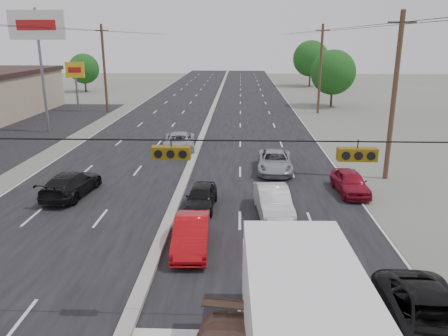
{
  "coord_description": "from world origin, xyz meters",
  "views": [
    {
      "loc": [
        3.35,
        -11.42,
        8.43
      ],
      "look_at": [
        2.58,
        9.5,
        2.2
      ],
      "focal_mm": 35.0,
      "sensor_mm": 36.0,
      "label": 1
    }
  ],
  "objects_px": {
    "utility_pole_right_b": "(394,97)",
    "box_truck": "(297,318)",
    "tree_left_far": "(84,69)",
    "queue_car_c": "(275,162)",
    "pole_sign_billboard": "(37,33)",
    "queue_car_b": "(273,202)",
    "queue_car_e": "(350,182)",
    "oncoming_far": "(179,140)",
    "pole_sign_far": "(75,74)",
    "red_sedan": "(191,234)",
    "tree_right_far": "(311,58)",
    "black_suv": "(431,321)",
    "tree_right_mid": "(333,72)",
    "oncoming_near": "(71,184)",
    "utility_pole_left_c": "(104,68)",
    "queue_car_a": "(201,197)",
    "utility_pole_right_c": "(320,69)"
  },
  "relations": [
    {
      "from": "pole_sign_billboard",
      "to": "queue_car_b",
      "type": "xyz_separation_m",
      "value": [
        19.53,
        -19.3,
        -8.15
      ]
    },
    {
      "from": "oncoming_far",
      "to": "queue_car_b",
      "type": "bearing_deg",
      "value": 110.16
    },
    {
      "from": "black_suv",
      "to": "queue_car_b",
      "type": "xyz_separation_m",
      "value": [
        -3.85,
        9.23,
        0.02
      ]
    },
    {
      "from": "pole_sign_billboard",
      "to": "utility_pole_right_c",
      "type": "bearing_deg",
      "value": 23.96
    },
    {
      "from": "tree_left_far",
      "to": "queue_car_b",
      "type": "distance_m",
      "value": 58.06
    },
    {
      "from": "tree_right_far",
      "to": "box_truck",
      "type": "distance_m",
      "value": 73.07
    },
    {
      "from": "utility_pole_right_b",
      "to": "tree_left_far",
      "type": "bearing_deg",
      "value": 127.48
    },
    {
      "from": "utility_pole_right_b",
      "to": "queue_car_a",
      "type": "xyz_separation_m",
      "value": [
        -11.1,
        -5.45,
        -4.5
      ]
    },
    {
      "from": "tree_right_mid",
      "to": "tree_right_far",
      "type": "xyz_separation_m",
      "value": [
        1.0,
        25.0,
        0.62
      ]
    },
    {
      "from": "black_suv",
      "to": "red_sedan",
      "type": "bearing_deg",
      "value": 144.88
    },
    {
      "from": "pole_sign_billboard",
      "to": "tree_right_mid",
      "type": "distance_m",
      "value": 34.35
    },
    {
      "from": "tree_left_far",
      "to": "queue_car_c",
      "type": "height_order",
      "value": "tree_left_far"
    },
    {
      "from": "red_sedan",
      "to": "oncoming_far",
      "type": "relative_size",
      "value": 0.79
    },
    {
      "from": "pole_sign_billboard",
      "to": "pole_sign_far",
      "type": "xyz_separation_m",
      "value": [
        -1.5,
        12.0,
        -4.46
      ]
    },
    {
      "from": "utility_pole_right_b",
      "to": "oncoming_near",
      "type": "relative_size",
      "value": 2.13
    },
    {
      "from": "tree_right_far",
      "to": "oncoming_near",
      "type": "height_order",
      "value": "tree_right_far"
    },
    {
      "from": "utility_pole_right_b",
      "to": "oncoming_far",
      "type": "height_order",
      "value": "utility_pole_right_b"
    },
    {
      "from": "tree_right_mid",
      "to": "black_suv",
      "type": "distance_m",
      "value": 46.08
    },
    {
      "from": "tree_left_far",
      "to": "oncoming_far",
      "type": "height_order",
      "value": "tree_left_far"
    },
    {
      "from": "tree_right_mid",
      "to": "black_suv",
      "type": "xyz_separation_m",
      "value": [
        -6.12,
        -45.53,
        -3.64
      ]
    },
    {
      "from": "oncoming_far",
      "to": "utility_pole_right_b",
      "type": "bearing_deg",
      "value": 147.65
    },
    {
      "from": "utility_pole_left_c",
      "to": "tree_left_far",
      "type": "relative_size",
      "value": 1.63
    },
    {
      "from": "pole_sign_far",
      "to": "black_suv",
      "type": "bearing_deg",
      "value": -58.46
    },
    {
      "from": "tree_right_far",
      "to": "queue_car_e",
      "type": "relative_size",
      "value": 2.13
    },
    {
      "from": "utility_pole_right_b",
      "to": "box_truck",
      "type": "bearing_deg",
      "value": -114.17
    },
    {
      "from": "oncoming_near",
      "to": "oncoming_far",
      "type": "relative_size",
      "value": 0.92
    },
    {
      "from": "pole_sign_billboard",
      "to": "tree_right_far",
      "type": "bearing_deg",
      "value": 54.01
    },
    {
      "from": "oncoming_near",
      "to": "pole_sign_billboard",
      "type": "bearing_deg",
      "value": -56.83
    },
    {
      "from": "pole_sign_billboard",
      "to": "oncoming_far",
      "type": "relative_size",
      "value": 2.15
    },
    {
      "from": "box_truck",
      "to": "queue_car_e",
      "type": "xyz_separation_m",
      "value": [
        4.79,
        14.26,
        -1.2
      ]
    },
    {
      "from": "utility_pole_right_b",
      "to": "utility_pole_right_c",
      "type": "xyz_separation_m",
      "value": [
        0.0,
        25.0,
        0.0
      ]
    },
    {
      "from": "utility_pole_left_c",
      "to": "box_truck",
      "type": "distance_m",
      "value": 45.67
    },
    {
      "from": "box_truck",
      "to": "oncoming_near",
      "type": "xyz_separation_m",
      "value": [
        -10.76,
        13.29,
        -1.17
      ]
    },
    {
      "from": "box_truck",
      "to": "queue_car_c",
      "type": "relative_size",
      "value": 1.5
    },
    {
      "from": "pole_sign_far",
      "to": "oncoming_near",
      "type": "height_order",
      "value": "pole_sign_far"
    },
    {
      "from": "utility_pole_left_c",
      "to": "tree_left_far",
      "type": "height_order",
      "value": "utility_pole_left_c"
    },
    {
      "from": "tree_left_far",
      "to": "oncoming_near",
      "type": "relative_size",
      "value": 1.3
    },
    {
      "from": "tree_left_far",
      "to": "oncoming_far",
      "type": "distance_m",
      "value": 43.34
    },
    {
      "from": "queue_car_e",
      "to": "oncoming_far",
      "type": "height_order",
      "value": "oncoming_far"
    },
    {
      "from": "utility_pole_right_b",
      "to": "queue_car_b",
      "type": "bearing_deg",
      "value": -139.86
    },
    {
      "from": "queue_car_e",
      "to": "tree_left_far",
      "type": "bearing_deg",
      "value": 119.83
    },
    {
      "from": "red_sedan",
      "to": "queue_car_c",
      "type": "distance_m",
      "value": 11.99
    },
    {
      "from": "queue_car_b",
      "to": "queue_car_e",
      "type": "distance_m",
      "value": 5.71
    },
    {
      "from": "queue_car_b",
      "to": "oncoming_near",
      "type": "relative_size",
      "value": 0.92
    },
    {
      "from": "red_sedan",
      "to": "oncoming_far",
      "type": "xyz_separation_m",
      "value": [
        -2.8,
        17.01,
        0.05
      ]
    },
    {
      "from": "tree_right_far",
      "to": "queue_car_e",
      "type": "height_order",
      "value": "tree_right_far"
    },
    {
      "from": "queue_car_b",
      "to": "utility_pole_right_c",
      "type": "bearing_deg",
      "value": 71.55
    },
    {
      "from": "pole_sign_far",
      "to": "oncoming_far",
      "type": "bearing_deg",
      "value": -50.97
    },
    {
      "from": "box_truck",
      "to": "black_suv",
      "type": "relative_size",
      "value": 1.43
    },
    {
      "from": "pole_sign_far",
      "to": "oncoming_near",
      "type": "bearing_deg",
      "value": -70.8
    }
  ]
}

